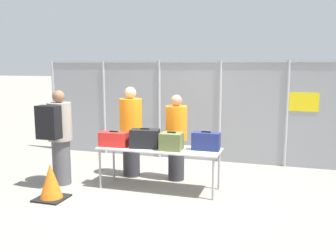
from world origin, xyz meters
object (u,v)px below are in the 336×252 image
(suitcase_black, at_px, (145,139))
(security_worker_far, at_px, (131,131))
(suitcase_red, at_px, (114,139))
(security_worker_near, at_px, (176,136))
(traveler_hooded, at_px, (58,134))
(suitcase_navy, at_px, (206,141))
(utility_trailer, at_px, (232,127))
(suitcase_olive, at_px, (172,141))
(inspection_table, at_px, (159,151))
(traffic_cone, at_px, (51,183))

(suitcase_black, xyz_separation_m, security_worker_far, (-0.54, 0.64, 0.01))
(suitcase_red, distance_m, security_worker_near, 1.20)
(traveler_hooded, distance_m, security_worker_far, 1.40)
(security_worker_near, bearing_deg, traveler_hooded, 7.20)
(suitcase_red, relative_size, suitcase_navy, 1.10)
(security_worker_far, distance_m, utility_trailer, 4.15)
(suitcase_navy, bearing_deg, suitcase_olive, -164.05)
(inspection_table, relative_size, suitcase_olive, 5.69)
(suitcase_olive, bearing_deg, security_worker_far, 146.94)
(traveler_hooded, bearing_deg, suitcase_navy, 15.64)
(suitcase_olive, xyz_separation_m, traveler_hooded, (-2.08, -0.25, 0.07))
(suitcase_black, xyz_separation_m, traffic_cone, (-1.29, -0.99, -0.63))
(inspection_table, height_order, suitcase_black, suitcase_black)
(security_worker_near, relative_size, security_worker_far, 0.93)
(suitcase_red, xyz_separation_m, traffic_cone, (-0.71, -0.94, -0.59))
(suitcase_red, relative_size, suitcase_black, 0.98)
(traffic_cone, bearing_deg, suitcase_red, 52.80)
(security_worker_near, relative_size, utility_trailer, 0.36)
(inspection_table, distance_m, utility_trailer, 4.51)
(suitcase_navy, xyz_separation_m, security_worker_near, (-0.68, 0.53, -0.05))
(suitcase_navy, relative_size, traffic_cone, 0.78)
(traffic_cone, bearing_deg, suitcase_olive, 28.11)
(inspection_table, bearing_deg, suitcase_black, -170.46)
(suitcase_red, bearing_deg, traveler_hooded, -166.96)
(suitcase_red, relative_size, utility_trailer, 0.11)
(inspection_table, bearing_deg, suitcase_olive, -16.89)
(suitcase_navy, xyz_separation_m, traveler_hooded, (-2.65, -0.42, 0.06))
(suitcase_navy, height_order, security_worker_far, security_worker_far)
(suitcase_olive, bearing_deg, suitcase_black, 176.07)
(suitcase_olive, relative_size, suitcase_navy, 0.80)
(inspection_table, distance_m, suitcase_navy, 0.85)
(traveler_hooded, bearing_deg, security_worker_near, 32.50)
(inspection_table, height_order, suitcase_navy, suitcase_navy)
(security_worker_near, relative_size, traffic_cone, 2.71)
(suitcase_red, xyz_separation_m, security_worker_far, (0.04, 0.70, 0.04))
(suitcase_black, relative_size, utility_trailer, 0.12)
(inspection_table, distance_m, traffic_cone, 1.90)
(suitcase_navy, bearing_deg, traveler_hooded, -171.10)
(inspection_table, relative_size, security_worker_near, 1.32)
(utility_trailer, relative_size, traffic_cone, 7.48)
(suitcase_olive, xyz_separation_m, security_worker_far, (-1.04, 0.68, 0.02))
(inspection_table, relative_size, security_worker_far, 1.22)
(suitcase_black, distance_m, utility_trailer, 4.61)
(inspection_table, bearing_deg, security_worker_far, 142.70)
(inspection_table, xyz_separation_m, security_worker_near, (0.14, 0.62, 0.16))
(utility_trailer, bearing_deg, suitcase_olive, -95.53)
(utility_trailer, bearing_deg, inspection_table, -98.83)
(inspection_table, height_order, utility_trailer, utility_trailer)
(traveler_hooded, distance_m, utility_trailer, 5.43)
(security_worker_near, bearing_deg, suitcase_red, 18.02)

